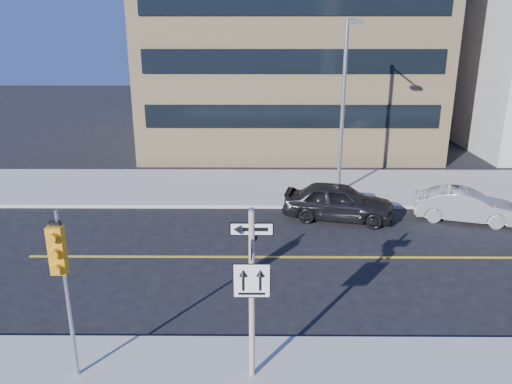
{
  "coord_description": "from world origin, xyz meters",
  "views": [
    {
      "loc": [
        0.15,
        -12.04,
        7.68
      ],
      "look_at": [
        0.05,
        4.0,
        2.42
      ],
      "focal_mm": 35.0,
      "sensor_mm": 36.0,
      "label": 1
    }
  ],
  "objects_px": {
    "traffic_signal": "(60,264)",
    "sign_pole": "(252,286)",
    "streetlight_a": "(344,97)",
    "parked_car_a": "(339,201)",
    "parked_car_b": "(465,206)"
  },
  "relations": [
    {
      "from": "traffic_signal",
      "to": "parked_car_b",
      "type": "distance_m",
      "value": 16.54
    },
    {
      "from": "sign_pole",
      "to": "parked_car_a",
      "type": "distance_m",
      "value": 10.97
    },
    {
      "from": "parked_car_a",
      "to": "streetlight_a",
      "type": "height_order",
      "value": "streetlight_a"
    },
    {
      "from": "parked_car_b",
      "to": "streetlight_a",
      "type": "bearing_deg",
      "value": 72.94
    },
    {
      "from": "traffic_signal",
      "to": "sign_pole",
      "type": "bearing_deg",
      "value": 2.11
    },
    {
      "from": "traffic_signal",
      "to": "parked_car_a",
      "type": "relative_size",
      "value": 0.87
    },
    {
      "from": "sign_pole",
      "to": "parked_car_a",
      "type": "bearing_deg",
      "value": 71.19
    },
    {
      "from": "parked_car_b",
      "to": "streetlight_a",
      "type": "xyz_separation_m",
      "value": [
        -4.76,
        3.16,
        4.09
      ]
    },
    {
      "from": "sign_pole",
      "to": "streetlight_a",
      "type": "relative_size",
      "value": 0.51
    },
    {
      "from": "parked_car_a",
      "to": "streetlight_a",
      "type": "relative_size",
      "value": 0.57
    },
    {
      "from": "sign_pole",
      "to": "parked_car_b",
      "type": "xyz_separation_m",
      "value": [
        8.76,
        10.11,
        -1.77
      ]
    },
    {
      "from": "sign_pole",
      "to": "streetlight_a",
      "type": "height_order",
      "value": "streetlight_a"
    },
    {
      "from": "parked_car_a",
      "to": "parked_car_b",
      "type": "bearing_deg",
      "value": -79.08
    },
    {
      "from": "sign_pole",
      "to": "streetlight_a",
      "type": "distance_m",
      "value": 14.05
    },
    {
      "from": "streetlight_a",
      "to": "parked_car_a",
      "type": "bearing_deg",
      "value": -99.51
    }
  ]
}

